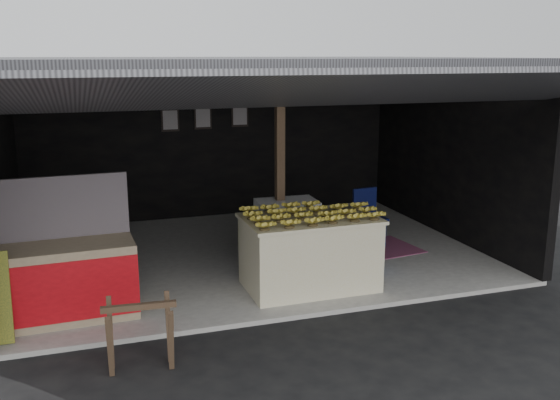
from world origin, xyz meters
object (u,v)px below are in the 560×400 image
object	(u,v)px
banana_table	(310,252)
neighbor_stall	(65,278)
plastic_chair	(368,212)
white_crate	(287,232)
water_barrel	(371,253)
sawhorse	(140,328)

from	to	relation	value
banana_table	neighbor_stall	distance (m)	3.04
neighbor_stall	plastic_chair	size ratio (longest dim) A/B	1.80
banana_table	white_crate	distance (m)	0.99
water_barrel	sawhorse	bearing A→B (deg)	-151.82
white_crate	plastic_chair	xyz separation A→B (m)	(1.55, 0.51, 0.06)
neighbor_stall	sawhorse	distance (m)	1.59
sawhorse	plastic_chair	distance (m)	4.91
neighbor_stall	plastic_chair	distance (m)	4.86
white_crate	plastic_chair	bearing A→B (deg)	20.23
banana_table	water_barrel	size ratio (longest dim) A/B	3.73
white_crate	plastic_chair	distance (m)	1.63
banana_table	neighbor_stall	world-z (taller)	neighbor_stall
neighbor_stall	plastic_chair	world-z (taller)	neighbor_stall
neighbor_stall	water_barrel	world-z (taller)	neighbor_stall
sawhorse	banana_table	bearing A→B (deg)	36.20
banana_table	neighbor_stall	bearing A→B (deg)	-179.70
neighbor_stall	sawhorse	size ratio (longest dim) A/B	2.24
water_barrel	plastic_chair	world-z (taller)	plastic_chair
banana_table	white_crate	bearing A→B (deg)	88.23
white_crate	sawhorse	world-z (taller)	white_crate
sawhorse	white_crate	bearing A→B (deg)	50.24
water_barrel	plastic_chair	xyz separation A→B (m)	(0.48, 1.12, 0.30)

